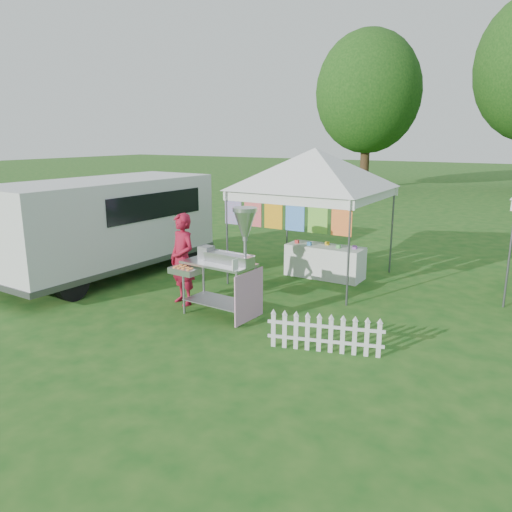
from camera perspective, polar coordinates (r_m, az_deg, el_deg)
The scene contains 8 objects.
ground at distance 8.93m, azimuth -3.30°, elevation -7.83°, with size 120.00×120.00×0.00m, color #184F16.
canopy_main at distance 11.37m, azimuth 6.77°, elevation 12.12°, with size 4.24×4.24×3.45m.
tree_left at distance 32.75m, azimuth 12.70°, elevation 17.79°, with size 6.40×6.40×9.53m.
donut_cart at distance 8.88m, azimuth -3.26°, elevation 0.25°, with size 1.53×0.96×2.06m.
vendor at distance 9.85m, azimuth -8.40°, elevation -0.38°, with size 0.66×0.43×1.81m, color maroon.
cargo_van at distance 12.40m, azimuth -16.40°, elevation 3.58°, with size 2.38×5.53×2.27m.
picket_fence at distance 7.82m, azimuth 7.87°, elevation -8.89°, with size 1.73×0.55×0.56m.
display_table at distance 11.85m, azimuth 7.86°, elevation -0.63°, with size 1.80×0.70×0.75m, color white.
Camera 1 is at (4.75, -6.82, 3.26)m, focal length 35.00 mm.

